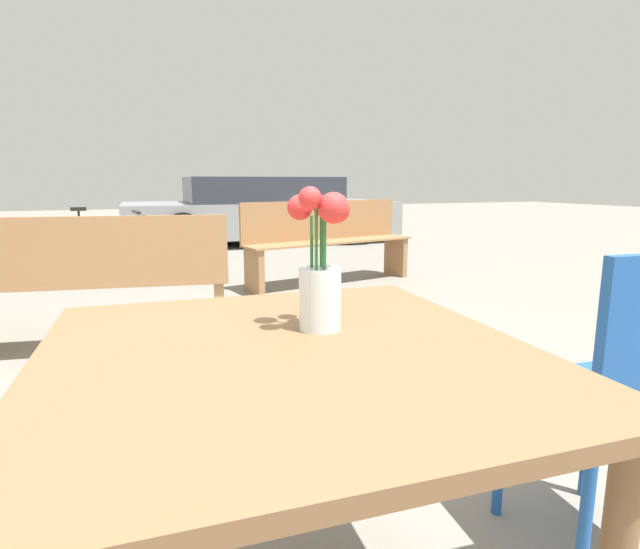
{
  "coord_description": "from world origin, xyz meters",
  "views": [
    {
      "loc": [
        -0.28,
        -0.89,
        1.04
      ],
      "look_at": [
        0.11,
        0.09,
        0.85
      ],
      "focal_mm": 28.0,
      "sensor_mm": 36.0,
      "label": 1
    }
  ],
  "objects_px": {
    "bicycle": "(99,244)",
    "parked_car": "(262,211)",
    "bench_far": "(327,238)",
    "table_front": "(288,391)",
    "cafe_chair": "(622,387)",
    "flower_vase": "(321,272)",
    "bench_middle": "(88,280)"
  },
  "relations": [
    {
      "from": "cafe_chair",
      "to": "bench_middle",
      "type": "relative_size",
      "value": 0.52
    },
    {
      "from": "bench_middle",
      "to": "parked_car",
      "type": "height_order",
      "value": "parked_car"
    },
    {
      "from": "cafe_chair",
      "to": "bicycle",
      "type": "relative_size",
      "value": 0.55
    },
    {
      "from": "bench_far",
      "to": "parked_car",
      "type": "height_order",
      "value": "parked_car"
    },
    {
      "from": "flower_vase",
      "to": "bench_far",
      "type": "distance_m",
      "value": 4.11
    },
    {
      "from": "bench_middle",
      "to": "cafe_chair",
      "type": "bearing_deg",
      "value": -58.94
    },
    {
      "from": "bicycle",
      "to": "parked_car",
      "type": "relative_size",
      "value": 0.35
    },
    {
      "from": "parked_car",
      "to": "flower_vase",
      "type": "bearing_deg",
      "value": -103.85
    },
    {
      "from": "table_front",
      "to": "bench_far",
      "type": "relative_size",
      "value": 0.52
    },
    {
      "from": "bicycle",
      "to": "parked_car",
      "type": "distance_m",
      "value": 3.41
    },
    {
      "from": "table_front",
      "to": "cafe_chair",
      "type": "height_order",
      "value": "cafe_chair"
    },
    {
      "from": "flower_vase",
      "to": "cafe_chair",
      "type": "distance_m",
      "value": 0.89
    },
    {
      "from": "table_front",
      "to": "bench_far",
      "type": "bearing_deg",
      "value": 66.72
    },
    {
      "from": "parked_car",
      "to": "bicycle",
      "type": "bearing_deg",
      "value": -137.85
    },
    {
      "from": "flower_vase",
      "to": "bench_far",
      "type": "height_order",
      "value": "flower_vase"
    },
    {
      "from": "bench_middle",
      "to": "bicycle",
      "type": "relative_size",
      "value": 1.04
    },
    {
      "from": "flower_vase",
      "to": "bench_middle",
      "type": "bearing_deg",
      "value": 105.29
    },
    {
      "from": "flower_vase",
      "to": "cafe_chair",
      "type": "height_order",
      "value": "flower_vase"
    },
    {
      "from": "table_front",
      "to": "parked_car",
      "type": "relative_size",
      "value": 0.22
    },
    {
      "from": "bicycle",
      "to": "parked_car",
      "type": "height_order",
      "value": "parked_car"
    },
    {
      "from": "bicycle",
      "to": "cafe_chair",
      "type": "bearing_deg",
      "value": -74.34
    },
    {
      "from": "table_front",
      "to": "bench_far",
      "type": "distance_m",
      "value": 4.22
    },
    {
      "from": "cafe_chair",
      "to": "parked_car",
      "type": "bearing_deg",
      "value": 82.25
    },
    {
      "from": "flower_vase",
      "to": "bench_middle",
      "type": "relative_size",
      "value": 0.18
    },
    {
      "from": "parked_car",
      "to": "table_front",
      "type": "bearing_deg",
      "value": -104.45
    },
    {
      "from": "bench_middle",
      "to": "bench_far",
      "type": "height_order",
      "value": "same"
    },
    {
      "from": "bench_middle",
      "to": "flower_vase",
      "type": "bearing_deg",
      "value": -74.71
    },
    {
      "from": "flower_vase",
      "to": "table_front",
      "type": "bearing_deg",
      "value": -139.53
    },
    {
      "from": "bench_far",
      "to": "table_front",
      "type": "bearing_deg",
      "value": -113.28
    },
    {
      "from": "flower_vase",
      "to": "bicycle",
      "type": "bearing_deg",
      "value": 97.45
    },
    {
      "from": "flower_vase",
      "to": "bench_middle",
      "type": "xyz_separation_m",
      "value": [
        -0.61,
        2.25,
        -0.39
      ]
    },
    {
      "from": "bicycle",
      "to": "table_front",
      "type": "bearing_deg",
      "value": -83.81
    }
  ]
}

